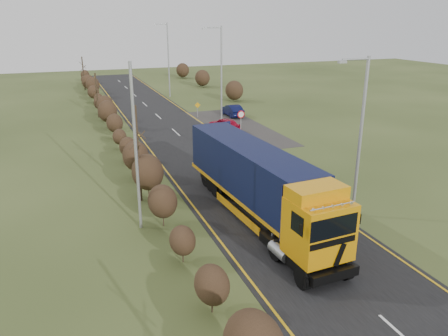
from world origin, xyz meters
name	(u,v)px	position (x,y,z in m)	size (l,w,h in m)	color
ground	(262,210)	(0.00, 0.00, 0.00)	(160.00, 160.00, 0.00)	#33401B
road	(208,161)	(0.00, 10.00, 0.01)	(8.00, 120.00, 0.02)	black
layby	(236,127)	(6.50, 20.00, 0.01)	(6.00, 18.00, 0.02)	#2E2B29
lane_markings	(209,162)	(0.00, 9.69, 0.03)	(7.52, 116.00, 0.01)	gold
hedgerow	(136,158)	(-6.00, 7.89, 1.62)	(2.24, 102.04, 6.05)	black
lorry	(259,181)	(-0.80, -1.09, 2.36)	(3.26, 15.05, 4.16)	black
car_red_hatchback	(225,124)	(4.80, 18.87, 0.66)	(1.57, 3.90, 1.33)	#A20822
car_blue_sedan	(232,110)	(8.17, 25.16, 0.67)	(1.43, 4.09, 1.35)	black
streetlight_near	(359,132)	(4.49, -2.55, 4.98)	(1.92, 0.18, 9.04)	#979A9C
streetlight_mid	(220,71)	(5.66, 22.41, 5.62)	(2.15, 0.20, 10.14)	#979A9C
streetlight_far	(167,57)	(4.47, 40.72, 5.70)	(2.17, 0.21, 10.28)	#979A9C
left_pole	(136,149)	(-7.20, 0.28, 4.46)	(0.16, 0.16, 8.92)	#979A9C
speed_sign	(241,119)	(5.30, 15.81, 1.87)	(0.73, 0.10, 2.63)	#979A9C
warning_board	(198,108)	(4.20, 26.02, 1.04)	(0.66, 0.11, 1.74)	#979A9C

